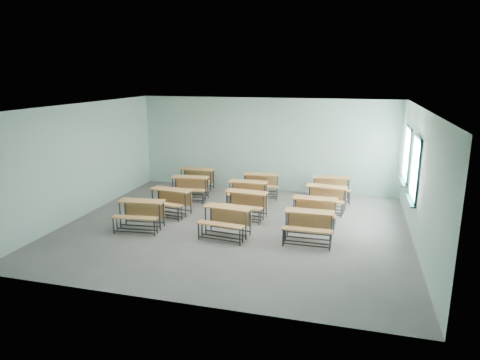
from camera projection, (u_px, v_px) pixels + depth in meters
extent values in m
cube|color=slate|center=(235.00, 227.00, 11.46)|extent=(9.00, 8.00, 0.02)
cube|color=white|center=(234.00, 106.00, 10.67)|extent=(9.00, 8.00, 0.02)
cube|color=#A9D4C5|center=(266.00, 145.00, 14.82)|extent=(9.00, 0.02, 3.20)
cube|color=#A9D4C5|center=(170.00, 218.00, 7.31)|extent=(9.00, 0.02, 3.20)
cube|color=#A9D4C5|center=(83.00, 160.00, 12.21)|extent=(0.02, 8.00, 3.20)
cube|color=#A9D4C5|center=(421.00, 180.00, 9.92)|extent=(0.02, 8.00, 3.20)
cube|color=#184043|center=(405.00, 180.00, 12.71)|extent=(0.06, 1.20, 0.06)
cube|color=#184043|center=(410.00, 128.00, 12.34)|extent=(0.06, 1.20, 0.06)
cube|color=#184043|center=(409.00, 158.00, 11.99)|extent=(0.06, 0.06, 1.60)
cube|color=#184043|center=(405.00, 151.00, 13.06)|extent=(0.06, 0.06, 1.60)
cube|color=#184043|center=(407.00, 154.00, 12.52)|extent=(0.04, 0.04, 1.48)
cube|color=#184043|center=(407.00, 154.00, 12.52)|extent=(0.04, 1.08, 0.04)
cube|color=#184043|center=(403.00, 181.00, 12.74)|extent=(0.14, 1.28, 0.04)
cube|color=white|center=(408.00, 154.00, 12.52)|extent=(0.01, 1.08, 1.48)
cube|color=#184043|center=(413.00, 198.00, 10.84)|extent=(0.06, 1.20, 0.06)
cube|color=#184043|center=(419.00, 138.00, 10.47)|extent=(0.06, 1.20, 0.06)
cube|color=#184043|center=(418.00, 174.00, 10.12)|extent=(0.06, 0.06, 1.60)
cube|color=#184043|center=(413.00, 164.00, 11.19)|extent=(0.06, 0.06, 1.60)
cube|color=#184043|center=(416.00, 168.00, 10.65)|extent=(0.04, 0.04, 1.48)
cube|color=#184043|center=(416.00, 168.00, 10.65)|extent=(0.04, 1.08, 0.04)
cube|color=#184043|center=(411.00, 200.00, 10.87)|extent=(0.14, 1.28, 0.04)
cube|color=white|center=(417.00, 169.00, 10.65)|extent=(0.01, 1.08, 1.48)
cube|color=#C88748|center=(141.00, 201.00, 11.28)|extent=(1.23, 0.52, 0.04)
cube|color=#C88748|center=(145.00, 210.00, 11.53)|extent=(1.13, 0.13, 0.41)
cylinder|color=#303335|center=(120.00, 215.00, 11.30)|extent=(0.04, 0.04, 0.71)
cylinder|color=#303335|center=(160.00, 218.00, 11.13)|extent=(0.04, 0.04, 0.71)
cylinder|color=#303335|center=(125.00, 212.00, 11.61)|extent=(0.04, 0.04, 0.71)
cylinder|color=#303335|center=(164.00, 214.00, 11.43)|extent=(0.04, 0.04, 0.71)
cube|color=#303335|center=(140.00, 226.00, 11.28)|extent=(1.09, 0.14, 0.03)
cube|color=#303335|center=(145.00, 222.00, 11.58)|extent=(1.09, 0.14, 0.03)
cube|color=#C88748|center=(135.00, 218.00, 10.89)|extent=(1.21, 0.37, 0.03)
cylinder|color=#303335|center=(114.00, 226.00, 10.94)|extent=(0.04, 0.04, 0.41)
cylinder|color=#303335|center=(154.00, 228.00, 10.77)|extent=(0.04, 0.04, 0.41)
cylinder|color=#303335|center=(117.00, 224.00, 11.12)|extent=(0.04, 0.04, 0.41)
cylinder|color=#303335|center=(157.00, 226.00, 10.95)|extent=(0.04, 0.04, 0.41)
cube|color=#303335|center=(134.00, 232.00, 10.89)|extent=(1.09, 0.14, 0.03)
cube|color=#303335|center=(137.00, 229.00, 11.07)|extent=(1.09, 0.14, 0.03)
cube|color=#C88748|center=(228.00, 207.00, 10.76)|extent=(1.23, 0.52, 0.04)
cube|color=#C88748|center=(231.00, 217.00, 11.00)|extent=(1.13, 0.14, 0.41)
cylinder|color=#303335|center=(206.00, 221.00, 10.90)|extent=(0.04, 0.04, 0.71)
cylinder|color=#303335|center=(246.00, 226.00, 10.52)|extent=(0.04, 0.04, 0.71)
cylinder|color=#303335|center=(211.00, 217.00, 11.18)|extent=(0.04, 0.04, 0.71)
cylinder|color=#303335|center=(250.00, 222.00, 10.80)|extent=(0.04, 0.04, 0.71)
cube|color=#303335|center=(225.00, 233.00, 10.77)|extent=(1.09, 0.14, 0.03)
cube|color=#303335|center=(230.00, 229.00, 11.06)|extent=(1.09, 0.14, 0.03)
cube|color=#C88748|center=(220.00, 225.00, 10.40)|extent=(1.21, 0.37, 0.03)
cylinder|color=#303335|center=(199.00, 232.00, 10.56)|extent=(0.04, 0.04, 0.41)
cylinder|color=#303335|center=(240.00, 238.00, 10.18)|extent=(0.04, 0.04, 0.41)
cylinder|color=#303335|center=(202.00, 229.00, 10.73)|extent=(0.04, 0.04, 0.41)
cylinder|color=#303335|center=(243.00, 235.00, 10.35)|extent=(0.04, 0.04, 0.41)
cube|color=#303335|center=(219.00, 239.00, 10.40)|extent=(1.09, 0.14, 0.03)
cube|color=#303335|center=(222.00, 237.00, 10.57)|extent=(1.09, 0.14, 0.03)
cube|color=#C88748|center=(310.00, 212.00, 10.42)|extent=(1.20, 0.40, 0.04)
cube|color=#C88748|center=(310.00, 221.00, 10.66)|extent=(1.13, 0.02, 0.41)
cylinder|color=#303335|center=(286.00, 226.00, 10.50)|extent=(0.04, 0.04, 0.71)
cylinder|color=#303335|center=(331.00, 230.00, 10.22)|extent=(0.04, 0.04, 0.71)
cylinder|color=#303335|center=(288.00, 222.00, 10.80)|extent=(0.04, 0.04, 0.71)
cylinder|color=#303335|center=(332.00, 226.00, 10.52)|extent=(0.04, 0.04, 0.71)
cube|color=#303335|center=(308.00, 238.00, 10.42)|extent=(1.10, 0.03, 0.03)
cube|color=#303335|center=(309.00, 234.00, 10.72)|extent=(1.10, 0.03, 0.03)
cube|color=#C88748|center=(307.00, 230.00, 10.04)|extent=(1.20, 0.25, 0.03)
cylinder|color=#303335|center=(283.00, 238.00, 10.15)|extent=(0.04, 0.04, 0.41)
cylinder|color=#303335|center=(330.00, 243.00, 9.87)|extent=(0.04, 0.04, 0.41)
cylinder|color=#303335|center=(284.00, 235.00, 10.32)|extent=(0.04, 0.04, 0.41)
cylinder|color=#303335|center=(330.00, 240.00, 10.05)|extent=(0.04, 0.04, 0.41)
cube|color=#303335|center=(306.00, 245.00, 10.04)|extent=(1.10, 0.03, 0.03)
cube|color=#303335|center=(307.00, 242.00, 10.22)|extent=(1.10, 0.03, 0.03)
cube|color=#C88748|center=(171.00, 190.00, 12.39)|extent=(1.23, 0.54, 0.04)
cube|color=#C88748|center=(175.00, 198.00, 12.63)|extent=(1.13, 0.16, 0.41)
cylinder|color=#303335|center=(153.00, 201.00, 12.54)|extent=(0.04, 0.04, 0.71)
cylinder|color=#303335|center=(185.00, 206.00, 12.14)|extent=(0.04, 0.04, 0.71)
cylinder|color=#303335|center=(159.00, 198.00, 12.83)|extent=(0.04, 0.04, 0.71)
cylinder|color=#303335|center=(191.00, 202.00, 12.43)|extent=(0.04, 0.04, 0.71)
cube|color=#303335|center=(169.00, 212.00, 12.40)|extent=(1.09, 0.16, 0.03)
cube|color=#303335|center=(175.00, 209.00, 12.69)|extent=(1.09, 0.16, 0.03)
cube|color=#C88748|center=(163.00, 204.00, 12.04)|extent=(1.22, 0.39, 0.03)
cylinder|color=#303335|center=(145.00, 210.00, 12.21)|extent=(0.04, 0.04, 0.41)
cylinder|color=#303335|center=(178.00, 215.00, 11.81)|extent=(0.04, 0.04, 0.41)
cylinder|color=#303335|center=(149.00, 208.00, 12.38)|extent=(0.04, 0.04, 0.41)
cylinder|color=#303335|center=(182.00, 213.00, 11.98)|extent=(0.04, 0.04, 0.41)
cube|color=#303335|center=(161.00, 217.00, 12.04)|extent=(1.09, 0.16, 0.03)
cube|color=#303335|center=(165.00, 215.00, 12.21)|extent=(1.09, 0.16, 0.03)
cube|color=#C88748|center=(247.00, 192.00, 12.13)|extent=(1.22, 0.49, 0.04)
cube|color=#C88748|center=(249.00, 201.00, 12.37)|extent=(1.13, 0.11, 0.41)
cylinder|color=#303335|center=(227.00, 204.00, 12.25)|extent=(0.04, 0.04, 0.71)
cylinder|color=#303335|center=(263.00, 208.00, 11.89)|extent=(0.04, 0.04, 0.71)
cylinder|color=#303335|center=(231.00, 201.00, 12.54)|extent=(0.04, 0.04, 0.71)
cylinder|color=#303335|center=(267.00, 205.00, 12.18)|extent=(0.04, 0.04, 0.71)
cube|color=#303335|center=(245.00, 215.00, 12.13)|extent=(1.09, 0.11, 0.03)
cube|color=#303335|center=(248.00, 211.00, 12.42)|extent=(1.09, 0.11, 0.03)
cube|color=#C88748|center=(241.00, 207.00, 11.76)|extent=(1.21, 0.34, 0.03)
cylinder|color=#303335|center=(221.00, 214.00, 11.91)|extent=(0.04, 0.04, 0.41)
cylinder|color=#303335|center=(259.00, 218.00, 11.55)|extent=(0.04, 0.04, 0.41)
cylinder|color=#303335|center=(224.00, 212.00, 12.08)|extent=(0.04, 0.04, 0.41)
cylinder|color=#303335|center=(261.00, 216.00, 11.72)|extent=(0.04, 0.04, 0.41)
cube|color=#303335|center=(240.00, 220.00, 11.76)|extent=(1.09, 0.11, 0.03)
cube|color=#303335|center=(242.00, 218.00, 11.93)|extent=(1.09, 0.11, 0.03)
cube|color=#C88748|center=(315.00, 199.00, 11.49)|extent=(1.20, 0.41, 0.04)
cube|color=#C88748|center=(315.00, 207.00, 11.74)|extent=(1.14, 0.03, 0.41)
cylinder|color=#303335|center=(294.00, 212.00, 11.58)|extent=(0.04, 0.04, 0.71)
cylinder|color=#303335|center=(335.00, 216.00, 11.29)|extent=(0.04, 0.04, 0.71)
cylinder|color=#303335|center=(295.00, 208.00, 11.88)|extent=(0.04, 0.04, 0.71)
cylinder|color=#303335|center=(336.00, 212.00, 11.59)|extent=(0.04, 0.04, 0.71)
cube|color=#303335|center=(314.00, 223.00, 11.50)|extent=(1.10, 0.04, 0.03)
cube|color=#303335|center=(315.00, 219.00, 11.80)|extent=(1.10, 0.04, 0.03)
cube|color=#C88748|center=(313.00, 215.00, 11.12)|extent=(1.20, 0.26, 0.03)
cylinder|color=#303335|center=(291.00, 222.00, 11.23)|extent=(0.04, 0.04, 0.41)
cylinder|color=#303335|center=(333.00, 226.00, 10.94)|extent=(0.04, 0.04, 0.41)
cylinder|color=#303335|center=(292.00, 220.00, 11.41)|extent=(0.04, 0.04, 0.41)
cylinder|color=#303335|center=(334.00, 224.00, 11.12)|extent=(0.04, 0.04, 0.41)
cube|color=#303335|center=(312.00, 229.00, 11.12)|extent=(1.10, 0.04, 0.03)
cube|color=#303335|center=(313.00, 226.00, 11.29)|extent=(1.10, 0.04, 0.03)
cube|color=#C88748|center=(190.00, 177.00, 13.86)|extent=(1.23, 0.51, 0.04)
cube|color=#C88748|center=(192.00, 185.00, 14.11)|extent=(1.13, 0.13, 0.41)
cylinder|color=#303335|center=(173.00, 189.00, 13.88)|extent=(0.04, 0.04, 0.71)
cylinder|color=#303335|center=(206.00, 190.00, 13.70)|extent=(0.04, 0.04, 0.71)
cylinder|color=#303335|center=(176.00, 186.00, 14.19)|extent=(0.04, 0.04, 0.71)
cylinder|color=#303335|center=(208.00, 188.00, 14.01)|extent=(0.04, 0.04, 0.71)
cube|color=#303335|center=(189.00, 197.00, 13.86)|extent=(1.09, 0.14, 0.03)
cube|color=#303335|center=(192.00, 194.00, 14.16)|extent=(1.09, 0.14, 0.03)
cube|color=#C88748|center=(186.00, 190.00, 13.47)|extent=(1.21, 0.36, 0.03)
cylinder|color=#303335|center=(169.00, 197.00, 13.52)|extent=(0.04, 0.04, 0.41)
cylinder|color=#303335|center=(202.00, 198.00, 13.35)|extent=(0.04, 0.04, 0.41)
cylinder|color=#303335|center=(171.00, 195.00, 13.70)|extent=(0.04, 0.04, 0.41)
cylinder|color=#303335|center=(204.00, 197.00, 13.53)|extent=(0.04, 0.04, 0.41)
cube|color=#303335|center=(186.00, 201.00, 13.47)|extent=(1.09, 0.14, 0.03)
cube|color=#303335|center=(187.00, 200.00, 13.65)|extent=(1.09, 0.14, 0.03)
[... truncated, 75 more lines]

